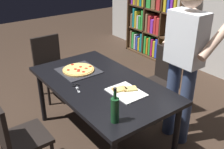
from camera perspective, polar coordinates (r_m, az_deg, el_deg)
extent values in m
plane|color=#38281E|center=(3.24, -2.19, -13.56)|extent=(12.00, 12.00, 0.00)
cube|color=black|center=(2.83, -2.44, -2.07)|extent=(1.67, 0.95, 0.04)
cylinder|color=black|center=(3.45, -14.97, -4.61)|extent=(0.06, 0.06, 0.71)
cylinder|color=black|center=(3.75, -3.92, -1.08)|extent=(0.06, 0.06, 0.71)
cylinder|color=black|center=(2.80, 13.71, -12.42)|extent=(0.06, 0.06, 0.71)
cube|color=black|center=(2.69, -18.27, -12.92)|extent=(0.42, 0.42, 0.04)
cube|color=black|center=(2.51, -23.15, -9.85)|extent=(0.42, 0.04, 0.45)
cylinder|color=black|center=(3.00, -15.59, -13.35)|extent=(0.04, 0.04, 0.41)
cube|color=black|center=(3.48, 9.62, -2.36)|extent=(0.42, 0.42, 0.04)
cube|color=black|center=(3.50, 12.09, 2.07)|extent=(0.42, 0.04, 0.45)
cylinder|color=black|center=(3.59, 5.27, -5.27)|extent=(0.04, 0.04, 0.41)
cylinder|color=black|center=(3.37, 9.36, -7.77)|extent=(0.04, 0.04, 0.41)
cylinder|color=black|center=(3.81, 9.34, -3.55)|extent=(0.04, 0.04, 0.41)
cylinder|color=black|center=(3.61, 13.41, -5.76)|extent=(0.04, 0.04, 0.41)
cube|color=black|center=(3.94, -12.59, 0.90)|extent=(0.42, 0.42, 0.04)
cube|color=black|center=(4.01, -14.09, 4.99)|extent=(0.04, 0.42, 0.45)
cylinder|color=black|center=(3.83, -13.55, -3.75)|extent=(0.04, 0.04, 0.41)
cylinder|color=black|center=(3.96, -8.82, -2.26)|extent=(0.04, 0.04, 0.41)
cylinder|color=black|center=(4.13, -15.61, -1.73)|extent=(0.04, 0.04, 0.41)
cylinder|color=black|center=(4.25, -11.15, -0.41)|extent=(0.04, 0.04, 0.41)
cube|color=#513823|center=(5.76, 4.77, 15.05)|extent=(0.03, 0.35, 1.95)
cube|color=#513823|center=(4.84, 15.70, 12.10)|extent=(0.03, 0.35, 1.95)
cube|color=#513823|center=(5.56, 9.06, 4.06)|extent=(1.40, 0.35, 0.03)
cube|color=#513823|center=(5.39, 11.02, 13.92)|extent=(1.40, 0.03, 1.95)
cube|color=#513823|center=(5.40, 9.42, 8.86)|extent=(1.34, 0.29, 0.03)
cube|color=#513823|center=(5.28, 9.79, 13.76)|extent=(1.34, 0.29, 0.03)
cube|color=#513823|center=(5.43, 8.07, 14.22)|extent=(0.03, 0.29, 1.89)
cube|color=#513823|center=(5.13, 11.62, 13.27)|extent=(0.03, 0.29, 1.89)
cube|color=olive|center=(5.88, 4.86, 7.80)|extent=(0.04, 0.22, 0.38)
cube|color=green|center=(5.84, 5.27, 7.52)|extent=(0.05, 0.22, 0.35)
cube|color=silver|center=(5.80, 5.69, 7.24)|extent=(0.04, 0.22, 0.33)
cube|color=blue|center=(5.76, 6.11, 6.89)|extent=(0.04, 0.22, 0.29)
cube|color=yellow|center=(5.72, 6.54, 6.65)|extent=(0.04, 0.22, 0.28)
cube|color=teal|center=(5.66, 7.02, 6.98)|extent=(0.05, 0.22, 0.38)
cube|color=green|center=(5.58, 7.89, 6.52)|extent=(0.05, 0.22, 0.36)
cube|color=orange|center=(5.54, 8.34, 6.22)|extent=(0.04, 0.22, 0.34)
cube|color=green|center=(5.49, 8.83, 6.21)|extent=(0.04, 0.22, 0.37)
cube|color=#B21E66|center=(5.45, 9.29, 5.91)|extent=(0.05, 0.22, 0.35)
cube|color=yellow|center=(5.41, 9.77, 5.61)|extent=(0.05, 0.22, 0.33)
cube|color=blue|center=(5.36, 10.29, 5.71)|extent=(0.06, 0.22, 0.39)
cube|color=yellow|center=(5.24, 12.40, 3.25)|extent=(0.28, 0.25, 0.09)
cube|color=olive|center=(5.76, 5.01, 11.75)|extent=(0.05, 0.22, 0.27)
cube|color=teal|center=(5.70, 5.47, 12.24)|extent=(0.05, 0.22, 0.40)
cube|color=yellow|center=(5.66, 5.90, 11.84)|extent=(0.05, 0.22, 0.34)
cube|color=silver|center=(5.63, 6.33, 11.32)|extent=(0.05, 0.22, 0.27)
cube|color=green|center=(5.58, 6.79, 11.16)|extent=(0.04, 0.22, 0.26)
cube|color=green|center=(5.52, 7.29, 11.67)|extent=(0.05, 0.22, 0.39)
cube|color=olive|center=(5.44, 8.24, 11.15)|extent=(0.05, 0.22, 0.35)
cube|color=red|center=(5.39, 8.81, 10.83)|extent=(0.06, 0.22, 0.32)
cube|color=purple|center=(5.34, 9.38, 10.35)|extent=(0.07, 0.22, 0.27)
cube|color=red|center=(5.28, 10.01, 10.58)|extent=(0.05, 0.22, 0.35)
cube|color=red|center=(5.23, 10.62, 10.26)|extent=(0.07, 0.22, 0.33)
cube|color=olive|center=(5.23, 9.78, 15.58)|extent=(0.10, 0.22, 0.31)
cube|color=red|center=(5.15, 10.84, 15.37)|extent=(0.09, 0.22, 0.32)
cube|color=yellow|center=(5.03, 12.25, 15.26)|extent=(0.06, 0.22, 0.36)
cube|color=blue|center=(4.99, 12.91, 14.87)|extent=(0.05, 0.22, 0.32)
cube|color=purple|center=(4.94, 13.56, 14.36)|extent=(0.05, 0.22, 0.26)
cube|color=yellow|center=(4.89, 14.29, 14.45)|extent=(0.05, 0.22, 0.31)
cube|color=silver|center=(4.84, 15.02, 14.39)|extent=(0.05, 0.22, 0.33)
cylinder|color=#38476B|center=(3.03, 15.58, -6.57)|extent=(0.14, 0.14, 0.95)
cylinder|color=#38476B|center=(3.14, 12.76, -5.07)|extent=(0.14, 0.14, 0.95)
cube|color=white|center=(2.77, 15.81, 7.50)|extent=(0.38, 0.22, 0.55)
cylinder|color=#E0B293|center=(2.79, 21.90, 7.28)|extent=(0.09, 0.50, 0.39)
cylinder|color=#E0B293|center=(3.04, 14.63, 9.75)|extent=(0.09, 0.50, 0.39)
cube|color=#2D2D33|center=(3.09, -7.25, 0.79)|extent=(0.43, 0.43, 0.01)
cylinder|color=tan|center=(3.08, -7.27, 1.03)|extent=(0.37, 0.37, 0.02)
cylinder|color=#EACC6B|center=(3.08, -7.28, 1.23)|extent=(0.33, 0.33, 0.01)
cylinder|color=#B22819|center=(3.07, -5.61, 1.34)|extent=(0.04, 0.04, 0.00)
cylinder|color=#B22819|center=(2.99, -6.17, 0.60)|extent=(0.04, 0.04, 0.00)
cylinder|color=#B22819|center=(3.11, -4.76, 1.75)|extent=(0.04, 0.04, 0.00)
cylinder|color=#B22819|center=(3.11, -6.82, 1.66)|extent=(0.04, 0.04, 0.00)
cylinder|color=#B22819|center=(3.19, -8.58, 2.15)|extent=(0.04, 0.04, 0.00)
cylinder|color=#B22819|center=(3.06, -7.95, 1.17)|extent=(0.04, 0.04, 0.00)
cylinder|color=#B22819|center=(3.05, -9.43, 0.98)|extent=(0.04, 0.04, 0.00)
cylinder|color=#B22819|center=(3.01, -7.32, 0.75)|extent=(0.04, 0.04, 0.00)
cylinder|color=#B22819|center=(3.04, -7.23, 1.03)|extent=(0.04, 0.04, 0.00)
cube|color=white|center=(2.62, 3.06, -3.87)|extent=(0.36, 0.28, 0.01)
cube|color=#EACC6B|center=(2.66, 3.88, -3.11)|extent=(0.14, 0.16, 0.02)
cube|color=tan|center=(2.64, 2.64, -3.21)|extent=(0.09, 0.06, 0.02)
cube|color=#EACC6B|center=(2.65, 1.67, -3.19)|extent=(0.11, 0.15, 0.02)
cube|color=tan|center=(2.62, 0.51, -3.43)|extent=(0.09, 0.04, 0.02)
cylinder|color=#194723|center=(2.16, 0.63, -7.76)|extent=(0.07, 0.07, 0.22)
cylinder|color=#194723|center=(2.08, 0.65, -4.32)|extent=(0.03, 0.03, 0.08)
cylinder|color=black|center=(2.05, 0.66, -3.16)|extent=(0.03, 0.03, 0.02)
cube|color=silver|center=(2.68, -7.39, -3.31)|extent=(0.12, 0.04, 0.01)
cube|color=silver|center=(2.68, -7.39, -3.31)|extent=(0.11, 0.06, 0.01)
torus|color=black|center=(2.78, -7.46, -2.20)|extent=(0.06, 0.06, 0.01)
torus|color=black|center=(2.77, -8.27, -2.32)|extent=(0.06, 0.06, 0.01)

